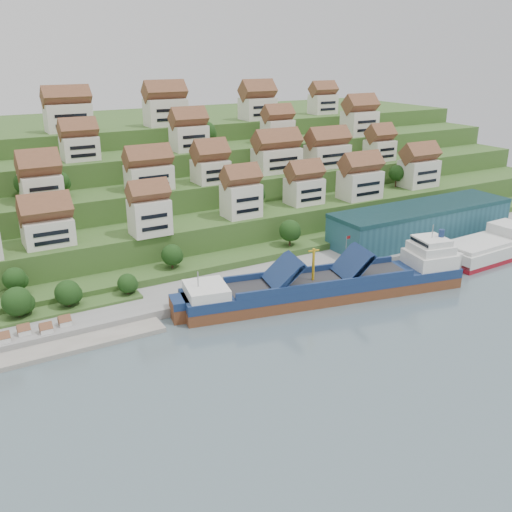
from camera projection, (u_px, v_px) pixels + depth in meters
ground at (311, 300)px, 134.73m from camera, size 300.00×300.00×0.00m
quay at (339, 262)px, 155.93m from camera, size 180.00×14.00×2.20m
pebble_beach at (46, 336)px, 117.19m from camera, size 45.00×20.00×1.00m
hillside at (154, 176)px, 215.39m from camera, size 260.00×128.00×31.00m
hillside_village at (203, 157)px, 176.33m from camera, size 158.34×64.03×28.93m
hillside_trees at (190, 199)px, 159.92m from camera, size 145.05×62.36×30.57m
warehouse at (421, 222)px, 170.44m from camera, size 60.00×15.00×10.00m
flagpole at (346, 248)px, 148.99m from camera, size 1.28×0.16×8.00m
beach_huts at (36, 333)px, 114.69m from camera, size 14.40×3.70×2.20m
cargo_ship at (334, 285)px, 135.75m from camera, size 69.69×23.93×15.17m
second_ship at (492, 248)px, 161.64m from camera, size 33.00×13.63×9.41m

